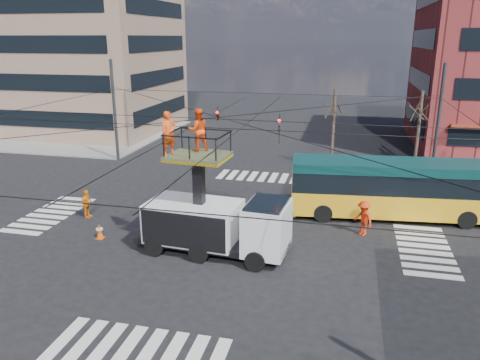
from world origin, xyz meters
name	(u,v)px	position (x,y,z in m)	size (l,w,h in m)	color
ground	(221,230)	(0.00, 0.00, 0.00)	(120.00, 120.00, 0.00)	black
sidewalk_nw	(80,133)	(-21.00, 21.00, 0.06)	(18.00, 18.00, 0.12)	slate
crosswalks	(221,230)	(0.00, 0.00, 0.01)	(22.40, 22.40, 0.02)	silver
overhead_network	(221,148)	(-0.07, 0.40, 4.29)	(24.24, 24.24, 8.00)	#2D2D30
tree_a	(334,108)	(5.00, 13.50, 4.63)	(2.00, 2.00, 6.00)	#382B21
tree_b	(421,110)	(11.00, 13.50, 4.63)	(2.00, 2.00, 6.00)	#382B21
utility_truck	(216,210)	(0.49, -2.58, 2.12)	(7.16, 3.09, 6.59)	black
city_bus	(397,188)	(8.91, 3.96, 1.72)	(11.64, 3.78, 3.20)	gold
traffic_cone	(100,231)	(-5.59, -2.37, 0.38)	(0.36, 0.36, 0.76)	#E35009
worker_ground	(86,204)	(-7.68, 0.01, 0.81)	(0.95, 0.39, 1.61)	orange
flagger	(363,218)	(7.15, 1.07, 0.90)	(1.17, 0.67, 1.81)	#F5320F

